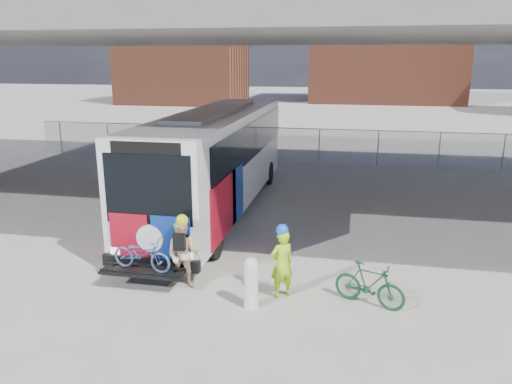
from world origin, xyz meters
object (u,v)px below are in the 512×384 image
(cyclist_tan, at_px, (183,254))
(bike_parked, at_px, (369,284))
(bollard, at_px, (251,281))
(bus, at_px, (216,153))
(cyclist_hivis, at_px, (282,262))

(cyclist_tan, distance_m, bike_parked, 4.41)
(bollard, bearing_deg, cyclist_tan, 159.15)
(bollard, bearing_deg, bike_parked, 14.56)
(bus, height_order, cyclist_hivis, bus)
(cyclist_hivis, bearing_deg, bus, -100.40)
(bike_parked, bearing_deg, bollard, 126.30)
(bike_parked, bearing_deg, cyclist_hivis, 111.05)
(bus, xyz_separation_m, bike_parked, (5.35, -6.36, -1.61))
(cyclist_hivis, xyz_separation_m, bike_parked, (2.00, -0.02, -0.36))
(bus, distance_m, cyclist_tan, 6.53)
(bus, bearing_deg, bollard, -68.51)
(bus, distance_m, bollard, 7.70)
(bollard, distance_m, bike_parked, 2.67)
(bus, bearing_deg, bike_parked, -49.94)
(cyclist_hivis, distance_m, bike_parked, 2.03)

